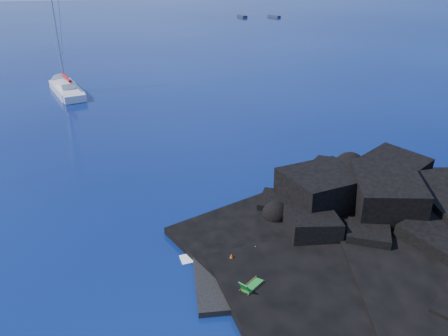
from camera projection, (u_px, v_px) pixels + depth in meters
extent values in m
plane|color=#030A37|center=(193.00, 291.00, 23.09)|extent=(400.00, 400.00, 0.00)
cube|color=black|center=(270.00, 272.00, 24.45)|extent=(9.08, 6.86, 0.70)
cube|color=silver|center=(248.00, 252.00, 25.51)|extent=(1.85, 1.23, 0.04)
cone|color=#CE4D0A|center=(231.00, 258.00, 24.62)|extent=(0.44, 0.44, 0.56)
cube|color=#292A2F|center=(242.00, 17.00, 135.82)|extent=(2.13, 4.99, 0.64)
cube|color=#2A2A2F|center=(274.00, 17.00, 135.50)|extent=(3.15, 4.75, 0.61)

